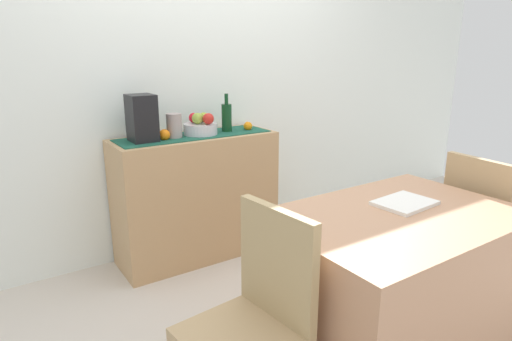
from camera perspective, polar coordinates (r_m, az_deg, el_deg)
ground_plane at (r=2.70m, az=4.96°, el=-17.46°), size 6.40×6.40×0.02m
room_wall_rear at (r=3.27m, az=-7.80°, el=13.53°), size 6.40×0.06×2.70m
sideboard_console at (r=3.13m, az=-7.77°, el=-3.48°), size 1.13×0.42×0.89m
table_runner at (r=3.01m, az=-8.09°, el=4.60°), size 1.07×0.32×0.01m
fruit_bowl at (r=3.03m, az=-7.31°, el=5.46°), size 0.23×0.23×0.08m
apple_upper at (r=2.99m, az=-7.71°, el=6.81°), size 0.08×0.08×0.08m
apple_front at (r=3.07m, az=-6.88°, el=6.99°), size 0.07×0.07×0.07m
apple_center at (r=2.97m, az=-6.30°, el=6.80°), size 0.08×0.08×0.08m
apple_rear at (r=3.05m, az=-8.22°, el=6.89°), size 0.07×0.07×0.07m
wine_bottle at (r=3.11m, az=-3.89°, el=7.01°), size 0.07×0.07×0.27m
coffee_maker at (r=2.85m, az=-14.80°, el=6.64°), size 0.16×0.18×0.30m
ceramic_vase at (r=2.94m, az=-10.72°, el=5.79°), size 0.10×0.10×0.17m
orange_loose_end at (r=3.18m, az=-1.07°, el=5.87°), size 0.06×0.06×0.06m
orange_loose_far at (r=2.89m, az=-11.97°, el=4.62°), size 0.07×0.07×0.07m
dining_table at (r=2.25m, az=17.44°, el=-14.19°), size 1.15×0.79×0.74m
open_book at (r=2.21m, az=18.99°, el=-4.06°), size 0.29×0.23×0.02m
chair_by_corner at (r=2.94m, az=27.87°, el=-10.30°), size 0.43×0.43×0.90m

